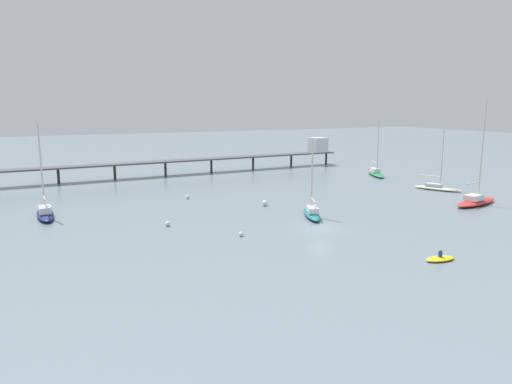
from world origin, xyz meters
TOP-DOWN VIEW (x-y plane):
  - ground_plane at (0.00, 0.00)m, footprint 400.00×400.00m
  - pier at (11.67, 49.83)m, footprint 73.65×6.43m
  - sailboat_navy at (-28.91, 20.29)m, footprint 2.19×8.45m
  - sailboat_green at (33.88, 30.15)m, footprint 5.50×8.95m
  - sailboat_cream at (32.19, 12.45)m, footprint 5.10×7.99m
  - sailboat_teal at (2.25, 5.37)m, footprint 4.56×7.51m
  - sailboat_red at (27.83, 1.20)m, footprint 9.94×4.63m
  - dinghy_yellow at (3.53, -14.63)m, footprint 3.19×1.65m
  - mooring_buoy_inner at (-8.53, 24.04)m, footprint 0.59×0.59m
  - mooring_buoy_outer at (-0.11, 14.13)m, footprint 0.83×0.83m
  - mooring_buoy_mid at (-9.81, 1.06)m, footprint 0.53×0.53m
  - mooring_buoy_near at (-15.91, 8.97)m, footprint 0.62×0.62m

SIDE VIEW (x-z plane):
  - ground_plane at x=0.00m, z-range 0.00..0.00m
  - dinghy_yellow at x=3.53m, z-range -0.37..0.77m
  - mooring_buoy_mid at x=-9.81m, z-range 0.00..0.53m
  - mooring_buoy_inner at x=-8.53m, z-range 0.00..0.59m
  - mooring_buoy_near at x=-15.91m, z-range 0.00..0.62m
  - mooring_buoy_outer at x=-0.11m, z-range 0.00..0.83m
  - sailboat_cream at x=32.19m, z-range -4.55..5.77m
  - sailboat_teal at x=2.25m, z-range -4.42..5.78m
  - sailboat_green at x=33.88m, z-range -5.06..6.46m
  - sailboat_navy at x=-28.91m, z-range -5.35..6.83m
  - sailboat_red at x=27.83m, z-range -6.78..8.30m
  - pier at x=11.67m, z-range 0.26..6.86m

